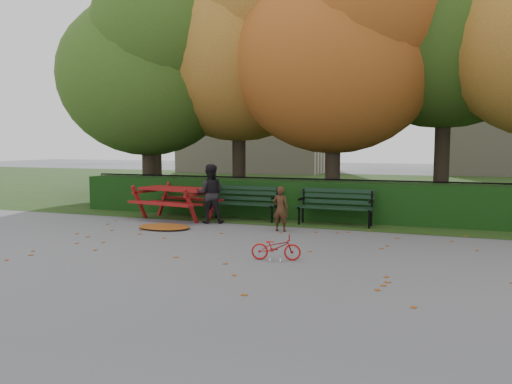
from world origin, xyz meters
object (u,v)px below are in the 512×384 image
(bicycle, at_px, (276,247))
(tree_b, at_px, (246,35))
(tree_f, at_px, (159,50))
(adult, at_px, (210,194))
(picnic_table, at_px, (176,195))
(tree_d, at_px, (462,1))
(tree_a, at_px, (152,63))
(bench_left, at_px, (244,200))
(child, at_px, (281,209))
(tree_c, at_px, (345,42))
(bench_right, at_px, (336,204))

(bicycle, bearing_deg, tree_b, 11.82)
(tree_b, relative_size, tree_f, 0.96)
(tree_b, relative_size, adult, 5.95)
(picnic_table, xyz_separation_m, adult, (1.12, -0.30, 0.09))
(tree_d, height_order, adult, tree_d)
(tree_a, distance_m, tree_b, 3.11)
(tree_d, height_order, bench_left, tree_d)
(adult, xyz_separation_m, bicycle, (2.80, -3.26, -0.52))
(bench_left, relative_size, bicycle, 2.13)
(bench_left, xyz_separation_m, picnic_table, (-1.73, -0.50, 0.13))
(picnic_table, xyz_separation_m, child, (3.13, -0.82, -0.14))
(tree_a, distance_m, tree_c, 6.04)
(tree_b, bearing_deg, adult, -82.14)
(tree_f, distance_m, bicycle, 13.65)
(tree_b, bearing_deg, tree_c, -13.45)
(tree_f, bearing_deg, bicycle, -50.12)
(bench_left, relative_size, child, 1.75)
(tree_a, relative_size, tree_c, 0.94)
(adult, bearing_deg, tree_a, -60.70)
(tree_b, distance_m, picnic_table, 5.96)
(tree_d, distance_m, adult, 8.93)
(child, bearing_deg, bicycle, 108.18)
(tree_c, relative_size, bicycle, 9.46)
(bench_left, xyz_separation_m, adult, (-0.61, -0.80, 0.22))
(tree_b, height_order, picnic_table, tree_b)
(bench_left, distance_m, bicycle, 4.62)
(tree_b, height_order, child, tree_b)
(bench_right, xyz_separation_m, picnic_table, (-4.13, -0.50, 0.13))
(picnic_table, bearing_deg, bicycle, -32.39)
(adult, distance_m, bicycle, 4.32)
(tree_d, bearing_deg, picnic_table, -149.75)
(bench_left, distance_m, adult, 1.03)
(tree_a, height_order, tree_d, tree_d)
(tree_b, height_order, bench_left, tree_b)
(tree_a, bearing_deg, tree_d, 10.33)
(tree_d, relative_size, bicycle, 11.33)
(tree_a, xyz_separation_m, bench_left, (3.89, -1.88, -4.00))
(bench_right, bearing_deg, bench_left, 180.00)
(child, height_order, bicycle, child)
(tree_c, relative_size, bench_left, 4.44)
(picnic_table, distance_m, adult, 1.16)
(bench_right, height_order, bicycle, bench_right)
(tree_b, xyz_separation_m, tree_d, (6.32, 0.48, 0.58))
(tree_b, distance_m, bicycle, 9.40)
(bench_left, bearing_deg, bicycle, -61.70)
(tree_d, xyz_separation_m, child, (-3.78, -4.85, -5.47))
(child, bearing_deg, bench_left, -40.94)
(bench_left, bearing_deg, picnic_table, -163.85)
(tree_c, height_order, tree_d, tree_d)
(tree_b, xyz_separation_m, tree_c, (3.28, -0.78, -0.58))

